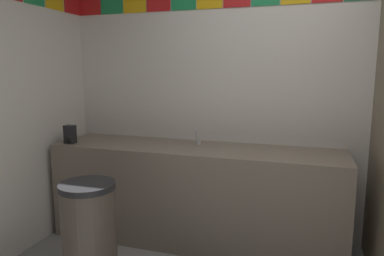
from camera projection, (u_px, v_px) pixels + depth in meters
The scene contains 5 objects.
wall_back at pixel (323, 73), 2.89m from camera, with size 4.49×0.09×2.87m.
vanity_counter at pixel (195, 194), 3.04m from camera, with size 2.43×0.60×0.82m.
faucet_center at pixel (198, 139), 3.05m from camera, with size 0.04×0.10×0.14m.
soap_dispenser at pixel (70, 134), 3.12m from camera, with size 0.09×0.09×0.16m.
trash_bin at pixel (89, 235), 2.40m from camera, with size 0.37×0.37×0.73m.
Camera 1 is at (-0.11, -1.47, 1.46)m, focal length 33.30 mm.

